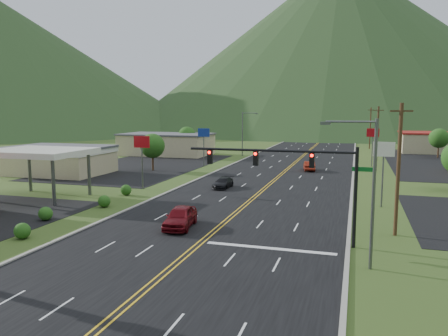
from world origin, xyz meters
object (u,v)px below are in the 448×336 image
(streetlight_east, at_px, (368,184))
(car_dark_mid, at_px, (223,183))
(traffic_signal, at_px, (297,169))
(streetlight_west, at_px, (244,131))
(car_red_far, at_px, (309,166))
(gas_canopy, at_px, (39,153))
(car_red_near, at_px, (180,217))

(streetlight_east, distance_m, car_dark_mid, 28.76)
(traffic_signal, xyz_separation_m, streetlight_west, (-18.16, 56.00, -0.15))
(streetlight_east, xyz_separation_m, car_dark_mid, (-16.10, 23.39, -4.57))
(streetlight_west, distance_m, car_dark_mid, 37.51)
(streetlight_west, relative_size, car_red_far, 2.00)
(traffic_signal, bearing_deg, car_dark_mid, 120.45)
(streetlight_east, relative_size, gas_canopy, 0.90)
(gas_canopy, xyz_separation_m, car_dark_mid, (17.08, 11.39, -4.26))
(gas_canopy, height_order, car_red_near, gas_canopy)
(gas_canopy, relative_size, car_red_near, 1.99)
(traffic_signal, height_order, streetlight_west, streetlight_west)
(traffic_signal, xyz_separation_m, car_red_far, (-2.97, 37.89, -4.59))
(traffic_signal, height_order, car_dark_mid, traffic_signal)
(streetlight_east, distance_m, gas_canopy, 35.28)
(gas_canopy, relative_size, car_dark_mid, 2.38)
(gas_canopy, bearing_deg, traffic_signal, -15.70)
(streetlight_east, relative_size, streetlight_west, 1.00)
(traffic_signal, height_order, car_red_near, traffic_signal)
(car_red_near, distance_m, car_dark_mid, 18.28)
(traffic_signal, distance_m, streetlight_east, 6.17)
(car_red_near, height_order, car_red_far, car_red_near)
(gas_canopy, bearing_deg, car_dark_mid, 33.69)
(traffic_signal, xyz_separation_m, streetlight_east, (4.70, -4.00, -0.15))
(gas_canopy, xyz_separation_m, car_red_near, (19.04, -6.79, -4.01))
(streetlight_east, relative_size, car_red_near, 1.79)
(car_red_far, bearing_deg, gas_canopy, 39.67)
(traffic_signal, xyz_separation_m, gas_canopy, (-28.48, 8.00, -0.46))
(streetlight_west, bearing_deg, car_red_near, -80.96)
(car_red_near, distance_m, car_red_far, 37.24)
(car_dark_mid, xyz_separation_m, car_red_far, (8.43, 18.50, 0.13))
(streetlight_west, height_order, car_red_far, streetlight_west)
(gas_canopy, relative_size, car_red_far, 2.22)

